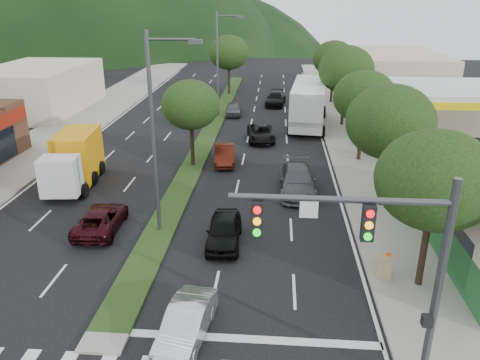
# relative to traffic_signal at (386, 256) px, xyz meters

# --- Properties ---
(ground) EXTENTS (160.00, 160.00, 0.00)m
(ground) POSITION_rel_traffic_signal_xyz_m (-9.03, 1.54, -4.65)
(ground) COLOR black
(ground) RESTS_ON ground
(sidewalk_right) EXTENTS (5.00, 90.00, 0.15)m
(sidewalk_right) POSITION_rel_traffic_signal_xyz_m (3.47, 26.54, -4.57)
(sidewalk_right) COLOR gray
(sidewalk_right) RESTS_ON ground
(sidewalk_left) EXTENTS (6.00, 90.00, 0.15)m
(sidewalk_left) POSITION_rel_traffic_signal_xyz_m (-22.03, 26.54, -4.57)
(sidewalk_left) COLOR gray
(sidewalk_left) RESTS_ON ground
(median) EXTENTS (1.60, 56.00, 0.12)m
(median) POSITION_rel_traffic_signal_xyz_m (-9.03, 29.54, -4.59)
(median) COLOR #1E3212
(median) RESTS_ON ground
(traffic_signal) EXTENTS (6.12, 0.40, 7.00)m
(traffic_signal) POSITION_rel_traffic_signal_xyz_m (0.00, 0.00, 0.00)
(traffic_signal) COLOR #47494C
(traffic_signal) RESTS_ON ground
(gas_canopy) EXTENTS (12.20, 8.20, 5.25)m
(gas_canopy) POSITION_rel_traffic_signal_xyz_m (9.97, 23.54, 0.00)
(gas_canopy) COLOR silver
(gas_canopy) RESTS_ON ground
(bldg_left_far) EXTENTS (9.00, 14.00, 4.60)m
(bldg_left_far) POSITION_rel_traffic_signal_xyz_m (-28.03, 35.54, -2.35)
(bldg_left_far) COLOR beige
(bldg_left_far) RESTS_ON ground
(bldg_right_far) EXTENTS (10.00, 16.00, 5.20)m
(bldg_right_far) POSITION_rel_traffic_signal_xyz_m (10.47, 45.54, -2.05)
(bldg_right_far) COLOR beige
(bldg_right_far) RESTS_ON ground
(tree_r_a) EXTENTS (4.60, 4.60, 6.63)m
(tree_r_a) POSITION_rel_traffic_signal_xyz_m (2.97, 5.54, 0.17)
(tree_r_a) COLOR black
(tree_r_a) RESTS_ON sidewalk_right
(tree_r_b) EXTENTS (4.80, 4.80, 6.94)m
(tree_r_b) POSITION_rel_traffic_signal_xyz_m (2.97, 13.54, 0.39)
(tree_r_b) COLOR black
(tree_r_b) RESTS_ON sidewalk_right
(tree_r_c) EXTENTS (4.40, 4.40, 6.48)m
(tree_r_c) POSITION_rel_traffic_signal_xyz_m (2.97, 21.54, 0.10)
(tree_r_c) COLOR black
(tree_r_c) RESTS_ON sidewalk_right
(tree_r_d) EXTENTS (5.00, 5.00, 7.17)m
(tree_r_d) POSITION_rel_traffic_signal_xyz_m (2.97, 31.54, 0.54)
(tree_r_d) COLOR black
(tree_r_d) RESTS_ON sidewalk_right
(tree_r_e) EXTENTS (4.60, 4.60, 6.71)m
(tree_r_e) POSITION_rel_traffic_signal_xyz_m (2.97, 41.54, 0.25)
(tree_r_e) COLOR black
(tree_r_e) RESTS_ON sidewalk_right
(tree_med_near) EXTENTS (4.00, 4.00, 6.02)m
(tree_med_near) POSITION_rel_traffic_signal_xyz_m (-9.03, 19.54, -0.22)
(tree_med_near) COLOR black
(tree_med_near) RESTS_ON median
(tree_med_far) EXTENTS (4.80, 4.80, 6.94)m
(tree_med_far) POSITION_rel_traffic_signal_xyz_m (-9.03, 45.54, 0.36)
(tree_med_far) COLOR black
(tree_med_far) RESTS_ON median
(streetlight_near) EXTENTS (2.60, 0.25, 10.00)m
(streetlight_near) POSITION_rel_traffic_signal_xyz_m (-8.82, 9.54, 0.94)
(streetlight_near) COLOR #47494C
(streetlight_near) RESTS_ON ground
(streetlight_mid) EXTENTS (2.60, 0.25, 10.00)m
(streetlight_mid) POSITION_rel_traffic_signal_xyz_m (-8.82, 34.54, 0.94)
(streetlight_mid) COLOR #47494C
(streetlight_mid) RESTS_ON ground
(sedan_silver) EXTENTS (1.83, 4.01, 1.28)m
(sedan_silver) POSITION_rel_traffic_signal_xyz_m (-6.14, 1.64, -4.01)
(sedan_silver) COLOR #B7BAC0
(sedan_silver) RESTS_ON ground
(suv_maroon) EXTENTS (2.19, 4.46, 1.22)m
(suv_maroon) POSITION_rel_traffic_signal_xyz_m (-12.09, 9.48, -4.04)
(suv_maroon) COLOR black
(suv_maroon) RESTS_ON ground
(car_queue_a) EXTENTS (1.75, 4.09, 1.38)m
(car_queue_a) POSITION_rel_traffic_signal_xyz_m (-5.56, 8.57, -3.96)
(car_queue_a) COLOR black
(car_queue_a) RESTS_ON ground
(car_queue_b) EXTENTS (2.21, 5.31, 1.53)m
(car_queue_b) POSITION_rel_traffic_signal_xyz_m (-1.76, 15.36, -3.88)
(car_queue_b) COLOR #444449
(car_queue_b) RESTS_ON ground
(car_queue_c) EXTENTS (1.85, 4.15, 1.32)m
(car_queue_c) POSITION_rel_traffic_signal_xyz_m (-6.84, 20.36, -3.98)
(car_queue_c) COLOR #4D160C
(car_queue_c) RESTS_ON ground
(car_queue_d) EXTENTS (2.62, 4.78, 1.27)m
(car_queue_d) POSITION_rel_traffic_signal_xyz_m (-4.40, 26.15, -4.01)
(car_queue_d) COLOR black
(car_queue_d) RESTS_ON ground
(car_queue_e) EXTENTS (1.71, 3.75, 1.25)m
(car_queue_e) POSITION_rel_traffic_signal_xyz_m (-7.53, 34.96, -4.02)
(car_queue_e) COLOR #54555A
(car_queue_e) RESTS_ON ground
(car_queue_f) EXTENTS (2.48, 5.02, 1.40)m
(car_queue_f) POSITION_rel_traffic_signal_xyz_m (-3.27, 39.96, -3.94)
(car_queue_f) COLOR black
(car_queue_f) RESTS_ON ground
(box_truck) EXTENTS (3.08, 6.69, 3.20)m
(box_truck) POSITION_rel_traffic_signal_xyz_m (-15.97, 15.75, -3.13)
(box_truck) COLOR silver
(box_truck) RESTS_ON ground
(motorhome) EXTENTS (4.07, 10.42, 3.91)m
(motorhome) POSITION_rel_traffic_signal_xyz_m (-0.23, 31.46, -2.56)
(motorhome) COLOR white
(motorhome) RESTS_ON ground
(a_frame_sign) EXTENTS (0.77, 0.83, 1.35)m
(a_frame_sign) POSITION_rel_traffic_signal_xyz_m (1.59, 5.88, -3.90)
(a_frame_sign) COLOR tan
(a_frame_sign) RESTS_ON sidewalk_right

